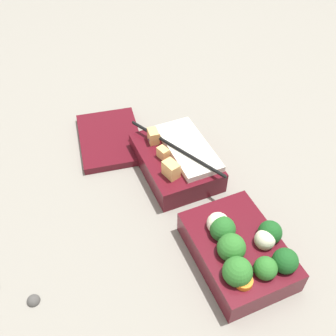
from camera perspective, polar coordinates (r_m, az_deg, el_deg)
ground_plane at (r=0.69m, az=4.78°, el=-6.16°), size 3.00×3.00×0.00m
bento_tray_vegetable at (r=0.61m, az=10.41°, el=-11.59°), size 0.17×0.13×0.08m
bento_tray_rice at (r=0.74m, az=1.18°, el=1.17°), size 0.21×0.12×0.07m
bento_lid at (r=0.82m, az=-8.42°, el=4.24°), size 0.19×0.15×0.01m
pebble_2 at (r=0.63m, az=-19.02°, el=-17.60°), size 0.02×0.02×0.02m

